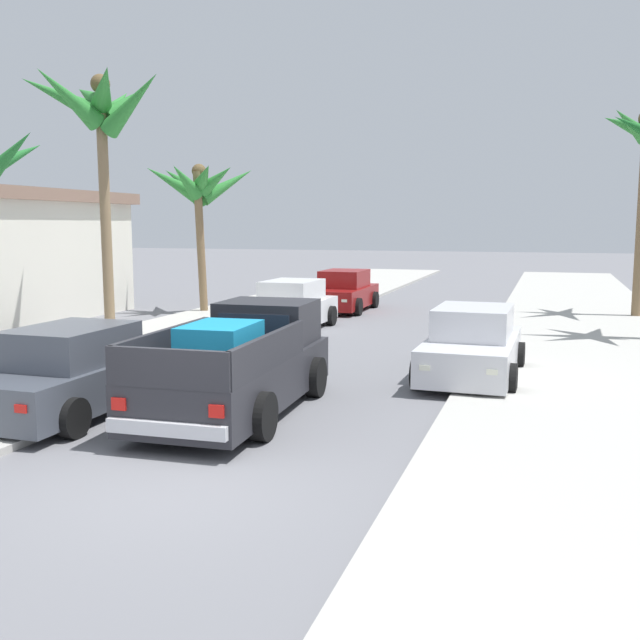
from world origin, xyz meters
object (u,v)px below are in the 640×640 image
object	(u,v)px
car_left_mid	(344,292)
pickup_truck	(240,365)
car_left_near	(75,373)
palm_tree_right_fore	(100,112)
palm_tree_left_fore	(199,187)
car_right_near	(291,307)
car_right_mid	(472,346)

from	to	relation	value
car_left_mid	pickup_truck	bearing A→B (deg)	-80.97
car_left_near	palm_tree_right_fore	bearing A→B (deg)	120.34
pickup_truck	palm_tree_left_fore	world-z (taller)	palm_tree_left_fore
car_right_near	palm_tree_left_fore	size ratio (longest dim) A/B	0.78
car_left_mid	car_right_mid	bearing A→B (deg)	-61.38
pickup_truck	car_right_near	distance (m)	9.85
car_right_near	car_right_mid	world-z (taller)	same
car_left_near	palm_tree_right_fore	distance (m)	9.92
pickup_truck	car_left_mid	bearing A→B (deg)	99.03
palm_tree_right_fore	palm_tree_left_fore	bearing A→B (deg)	92.37
car_left_mid	palm_tree_left_fore	bearing A→B (deg)	-151.35
car_left_near	car_left_mid	size ratio (longest dim) A/B	1.00
car_left_near	palm_tree_right_fore	world-z (taller)	palm_tree_right_fore
palm_tree_left_fore	car_right_near	bearing A→B (deg)	-31.13
car_right_near	palm_tree_left_fore	xyz separation A→B (m)	(-4.51, 2.73, 3.87)
car_left_near	palm_tree_right_fore	size ratio (longest dim) A/B	0.57
car_right_mid	pickup_truck	bearing A→B (deg)	-132.55
pickup_truck	car_right_near	world-z (taller)	pickup_truck
car_left_near	car_right_mid	size ratio (longest dim) A/B	0.99
pickup_truck	car_right_mid	bearing A→B (deg)	47.45
palm_tree_left_fore	palm_tree_right_fore	distance (m)	6.45
car_left_mid	palm_tree_left_fore	xyz separation A→B (m)	(-4.71, -2.57, 3.87)
car_right_near	car_left_mid	size ratio (longest dim) A/B	1.00
pickup_truck	car_left_near	bearing A→B (deg)	-158.88
pickup_truck	car_right_mid	world-z (taller)	pickup_truck
car_right_near	car_right_mid	xyz separation A→B (m)	(6.14, -5.60, 0.00)
pickup_truck	car_left_near	size ratio (longest dim) A/B	1.24
pickup_truck	car_right_near	bearing A→B (deg)	104.97
pickup_truck	palm_tree_right_fore	xyz separation A→B (m)	(-6.80, 6.03, 5.50)
pickup_truck	palm_tree_right_fore	size ratio (longest dim) A/B	0.71
car_left_near	palm_tree_left_fore	bearing A→B (deg)	108.31
pickup_truck	car_left_near	xyz separation A→B (m)	(-2.67, -1.03, -0.10)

